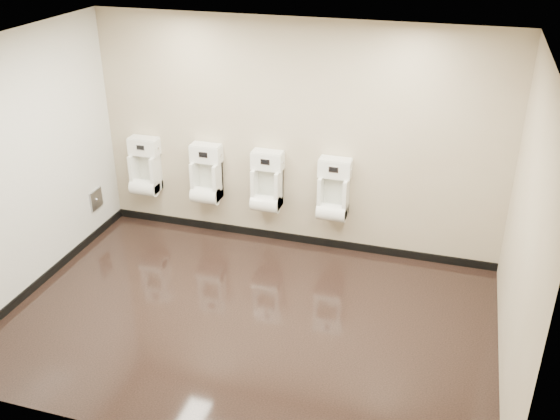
{
  "coord_description": "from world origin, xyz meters",
  "views": [
    {
      "loc": [
        1.85,
        -5.0,
        3.94
      ],
      "look_at": [
        0.18,
        0.55,
        1.04
      ],
      "focal_mm": 40.0,
      "sensor_mm": 36.0,
      "label": 1
    }
  ],
  "objects_px": {
    "urinal_0": "(145,171)",
    "urinal_2": "(267,186)",
    "urinal_1": "(206,178)",
    "access_panel": "(96,199)",
    "urinal_3": "(333,194)"
  },
  "relations": [
    {
      "from": "urinal_3",
      "to": "urinal_1",
      "type": "bearing_deg",
      "value": 180.0
    },
    {
      "from": "access_panel",
      "to": "urinal_1",
      "type": "height_order",
      "value": "urinal_1"
    },
    {
      "from": "urinal_1",
      "to": "urinal_2",
      "type": "bearing_deg",
      "value": 0.0
    },
    {
      "from": "urinal_0",
      "to": "urinal_1",
      "type": "bearing_deg",
      "value": 0.0
    },
    {
      "from": "urinal_3",
      "to": "access_panel",
      "type": "bearing_deg",
      "value": -172.06
    },
    {
      "from": "urinal_0",
      "to": "urinal_1",
      "type": "relative_size",
      "value": 1.0
    },
    {
      "from": "urinal_2",
      "to": "access_panel",
      "type": "bearing_deg",
      "value": -169.07
    },
    {
      "from": "urinal_3",
      "to": "urinal_2",
      "type": "bearing_deg",
      "value": 180.0
    },
    {
      "from": "urinal_2",
      "to": "urinal_3",
      "type": "bearing_deg",
      "value": 0.0
    },
    {
      "from": "urinal_0",
      "to": "urinal_2",
      "type": "bearing_deg",
      "value": 0.0
    },
    {
      "from": "urinal_1",
      "to": "urinal_2",
      "type": "height_order",
      "value": "same"
    },
    {
      "from": "urinal_1",
      "to": "urinal_3",
      "type": "height_order",
      "value": "same"
    },
    {
      "from": "access_panel",
      "to": "urinal_3",
      "type": "bearing_deg",
      "value": 7.94
    },
    {
      "from": "urinal_1",
      "to": "urinal_0",
      "type": "bearing_deg",
      "value": 180.0
    },
    {
      "from": "urinal_0",
      "to": "urinal_3",
      "type": "bearing_deg",
      "value": 0.0
    }
  ]
}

